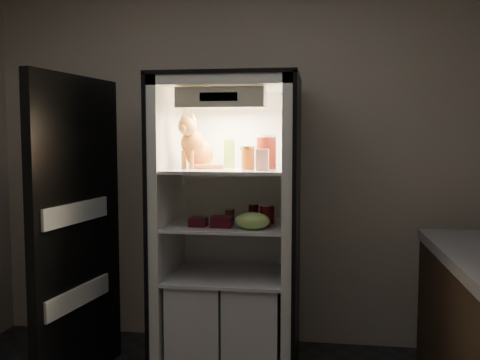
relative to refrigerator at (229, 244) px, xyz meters
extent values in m
plane|color=#A89D8C|center=(0.00, 0.42, 0.56)|extent=(3.60, 0.00, 3.60)
cube|color=white|center=(0.00, 0.29, 0.13)|extent=(0.85, 0.06, 1.85)
cube|color=white|center=(-0.40, -0.03, 0.13)|extent=(0.06, 0.70, 1.85)
cube|color=white|center=(0.40, -0.03, 0.13)|extent=(0.06, 0.70, 1.85)
cube|color=white|center=(0.00, -0.03, 1.03)|extent=(0.85, 0.70, 0.06)
cube|color=white|center=(0.00, -0.03, -0.76)|extent=(0.85, 0.70, 0.06)
cube|color=black|center=(-0.44, -0.03, 0.13)|extent=(0.02, 0.72, 1.87)
cube|color=black|center=(0.44, -0.03, 0.13)|extent=(0.02, 0.72, 1.87)
cube|color=black|center=(0.00, -0.03, 1.07)|extent=(0.90, 0.72, 0.02)
cube|color=white|center=(0.00, -0.06, 0.49)|extent=(0.73, 0.62, 0.02)
cube|color=white|center=(0.00, -0.06, 0.14)|extent=(0.73, 0.62, 0.02)
cube|color=white|center=(-0.18, -0.06, -0.44)|extent=(0.34, 0.58, 0.48)
cube|color=white|center=(0.18, -0.06, -0.44)|extent=(0.34, 0.58, 0.48)
cube|color=white|center=(0.00, -0.06, -0.19)|extent=(0.73, 0.62, 0.02)
cube|color=beige|center=(0.00, -0.27, 0.93)|extent=(0.52, 0.18, 0.12)
cube|color=black|center=(0.00, -0.36, 0.93)|extent=(0.22, 0.01, 0.05)
cube|color=black|center=(-0.85, -0.41, 0.13)|extent=(0.18, 0.87, 1.85)
cube|color=white|center=(-0.84, -0.47, -0.24)|extent=(0.15, 0.64, 0.12)
cube|color=white|center=(-0.84, -0.47, 0.26)|extent=(0.15, 0.64, 0.12)
ellipsoid|color=#D95D1B|center=(-0.19, 0.00, 0.59)|extent=(0.24, 0.27, 0.19)
ellipsoid|color=#D95D1B|center=(-0.22, -0.09, 0.66)|extent=(0.18, 0.17, 0.16)
sphere|color=orange|center=(-0.24, -0.14, 0.76)|extent=(0.15, 0.15, 0.12)
sphere|color=orange|center=(-0.25, -0.19, 0.75)|extent=(0.06, 0.06, 0.05)
cone|color=orange|center=(-0.27, -0.12, 0.82)|extent=(0.06, 0.06, 0.05)
cone|color=orange|center=(-0.20, -0.14, 0.82)|extent=(0.06, 0.06, 0.05)
cylinder|color=#D95D1B|center=(-0.27, -0.13, 0.56)|extent=(0.03, 0.03, 0.12)
cylinder|color=#D95D1B|center=(-0.21, -0.15, 0.56)|extent=(0.03, 0.03, 0.12)
cylinder|color=#D95D1B|center=(-0.13, -0.11, 0.51)|extent=(0.22, 0.06, 0.03)
cylinder|color=#227E31|center=(0.00, 0.04, 0.58)|extent=(0.07, 0.07, 0.17)
cylinder|color=#227E31|center=(0.00, 0.04, 0.68)|extent=(0.07, 0.07, 0.02)
cylinder|color=white|center=(0.10, 0.11, 0.56)|extent=(0.09, 0.09, 0.11)
cylinder|color=#193AB2|center=(0.10, 0.11, 0.62)|extent=(0.10, 0.10, 0.02)
cylinder|color=maroon|center=(0.14, -0.13, 0.56)|extent=(0.08, 0.08, 0.13)
cylinder|color=gold|center=(0.14, -0.13, 0.63)|extent=(0.08, 0.08, 0.01)
cylinder|color=maroon|center=(0.24, -0.03, 0.60)|extent=(0.12, 0.12, 0.20)
cylinder|color=white|center=(0.24, -0.03, 0.70)|extent=(0.13, 0.13, 0.02)
cube|color=white|center=(0.24, -0.20, 0.56)|extent=(0.07, 0.07, 0.13)
cylinder|color=black|center=(0.16, 0.01, 0.21)|extent=(0.06, 0.06, 0.12)
cylinder|color=#B2B2B2|center=(0.16, 0.01, 0.27)|extent=(0.06, 0.06, 0.00)
cylinder|color=black|center=(0.27, -0.04, 0.21)|extent=(0.06, 0.06, 0.12)
cylinder|color=#B2B2B2|center=(0.27, -0.04, 0.27)|extent=(0.06, 0.06, 0.00)
cylinder|color=black|center=(0.25, -0.15, 0.21)|extent=(0.07, 0.07, 0.13)
cylinder|color=#B2B2B2|center=(0.25, -0.15, 0.28)|extent=(0.07, 0.07, 0.00)
cylinder|color=#512F17|center=(0.00, 0.02, 0.19)|extent=(0.06, 0.06, 0.08)
cylinder|color=#B2B2B2|center=(0.00, 0.02, 0.23)|extent=(0.06, 0.06, 0.01)
ellipsoid|color=#9CC65C|center=(0.18, -0.27, 0.20)|extent=(0.21, 0.15, 0.10)
cube|color=#470B13|center=(-0.16, -0.20, 0.17)|extent=(0.11, 0.11, 0.05)
cube|color=#470B13|center=(-0.01, -0.20, 0.18)|extent=(0.13, 0.13, 0.06)
camera|label=1|loc=(0.57, -3.39, 0.71)|focal=40.00mm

